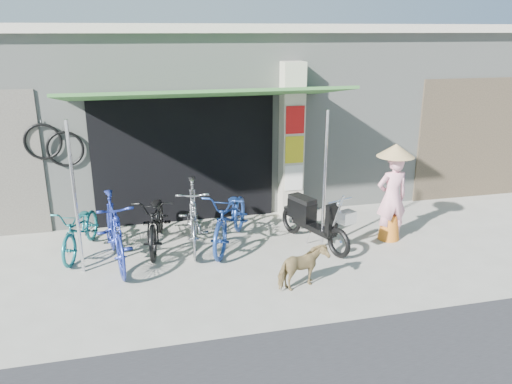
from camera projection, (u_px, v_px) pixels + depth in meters
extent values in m
plane|color=#A5A195|center=(284.00, 272.00, 7.67)|extent=(80.00, 80.00, 0.00)
cube|color=#939891|center=(224.00, 110.00, 11.84)|extent=(12.00, 5.00, 3.50)
cube|color=beige|center=(222.00, 29.00, 11.28)|extent=(12.30, 5.30, 0.16)
cube|color=black|center=(185.00, 158.00, 9.40)|extent=(3.40, 0.06, 2.50)
cube|color=black|center=(186.00, 193.00, 9.63)|extent=(3.06, 0.04, 1.10)
torus|color=black|center=(65.00, 149.00, 8.80)|extent=(0.65, 0.05, 0.65)
cylinder|color=silver|center=(63.00, 131.00, 8.72)|extent=(0.02, 0.02, 0.12)
torus|color=black|center=(43.00, 142.00, 8.68)|extent=(0.65, 0.05, 0.65)
cylinder|color=silver|center=(41.00, 123.00, 8.60)|extent=(0.02, 0.02, 0.12)
cube|color=beige|center=(291.00, 141.00, 9.66)|extent=(0.42, 0.42, 3.00)
cube|color=red|center=(295.00, 120.00, 9.32)|extent=(0.36, 0.02, 0.52)
cube|color=gold|center=(294.00, 150.00, 9.49)|extent=(0.36, 0.02, 0.52)
cube|color=white|center=(294.00, 178.00, 9.67)|extent=(0.36, 0.02, 0.50)
cube|color=#366E31|center=(205.00, 94.00, 8.21)|extent=(4.60, 1.88, 0.35)
cylinder|color=silver|center=(75.00, 199.00, 7.33)|extent=(0.05, 0.05, 2.36)
cylinder|color=silver|center=(324.00, 181.00, 8.20)|extent=(0.05, 0.05, 2.36)
cube|color=brown|center=(472.00, 139.00, 10.77)|extent=(2.60, 0.06, 2.60)
imported|color=#176568|center=(81.00, 229.00, 8.23)|extent=(0.93, 1.69, 0.84)
imported|color=navy|center=(114.00, 231.00, 7.77)|extent=(0.82, 1.94, 1.13)
imported|color=black|center=(157.00, 220.00, 8.45)|extent=(0.89, 1.92, 0.97)
imported|color=#9B9B9F|center=(193.00, 215.00, 8.46)|extent=(0.73, 1.93, 1.13)
imported|color=navy|center=(231.00, 217.00, 8.51)|extent=(1.44, 2.04, 1.02)
imported|color=tan|center=(303.00, 268.00, 7.12)|extent=(0.82, 0.58, 0.64)
torus|color=black|center=(339.00, 243.00, 8.10)|extent=(0.26, 0.50, 0.51)
torus|color=black|center=(292.00, 220.00, 9.08)|extent=(0.26, 0.50, 0.51)
cube|color=black|center=(314.00, 227.00, 8.57)|extent=(0.52, 0.92, 0.10)
cube|color=black|center=(302.00, 210.00, 8.77)|extent=(0.42, 0.58, 0.33)
cube|color=black|center=(302.00, 199.00, 8.71)|extent=(0.40, 0.57, 0.09)
cube|color=black|center=(332.00, 220.00, 8.15)|extent=(0.23, 0.16, 0.54)
cylinder|color=silver|center=(340.00, 200.00, 7.90)|extent=(0.48, 0.20, 0.03)
cube|color=silver|center=(347.00, 217.00, 7.84)|extent=(0.30, 0.27, 0.19)
imported|color=#FFABBD|center=(392.00, 198.00, 8.67)|extent=(0.57, 0.37, 1.55)
cone|color=#CA6B1C|center=(389.00, 227.00, 8.84)|extent=(0.38, 0.38, 0.46)
cone|color=tan|center=(396.00, 150.00, 8.41)|extent=(0.64, 0.64, 0.22)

